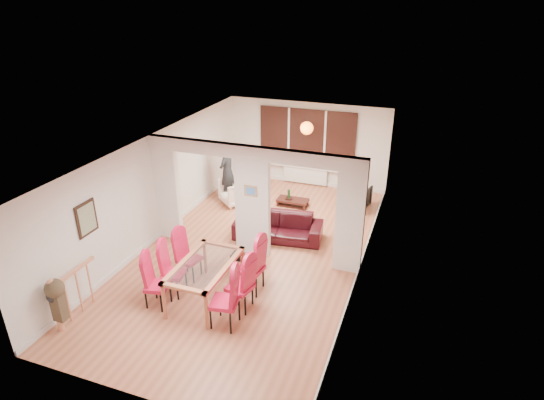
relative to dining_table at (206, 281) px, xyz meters
The scene contains 24 objects.
floor 2.03m from the dining_table, 83.84° to the left, with size 5.00×9.00×0.01m, color #BA6B4B.
room_walls 2.18m from the dining_table, 83.84° to the left, with size 5.00×9.00×2.60m, color silver, non-canonical shape.
divider_wall 2.18m from the dining_table, 83.84° to the left, with size 5.00×0.18×2.60m, color white.
bay_window_blinds 6.51m from the dining_table, 88.10° to the left, with size 3.00×0.08×1.80m, color black.
radiator 6.38m from the dining_table, 88.08° to the left, with size 1.40×0.08×0.50m, color white.
pendant_light 5.58m from the dining_table, 84.44° to the left, with size 0.36×0.36×0.36m, color orange.
stair_newel 2.38m from the dining_table, 149.00° to the right, with size 0.40×1.20×1.10m, color tan, non-canonical shape.
wall_poster 2.59m from the dining_table, 169.36° to the right, with size 0.04×0.52×0.67m, color gray.
pillar_photo 2.24m from the dining_table, 83.52° to the left, with size 0.30×0.03×0.25m, color #4C8CD8.
dining_table is the anchor object (origin of this frame).
dining_chair_la 0.93m from the dining_table, 147.00° to the right, with size 0.42×0.42×1.04m, color #BE133A, non-canonical shape.
dining_chair_lb 0.70m from the dining_table, behind, with size 0.43×0.43×1.06m, color #BE133A, non-canonical shape.
dining_chair_lc 0.86m from the dining_table, 140.85° to the left, with size 0.42×0.42×1.05m, color #BE133A, non-canonical shape.
dining_chair_ra 0.92m from the dining_table, 40.32° to the right, with size 0.47×0.47×1.18m, color #BE133A, non-canonical shape.
dining_chair_rb 0.77m from the dining_table, ahead, with size 0.44×0.44×1.10m, color #BE133A, non-canonical shape.
dining_chair_rc 0.93m from the dining_table, 37.59° to the left, with size 0.47×0.47×1.19m, color #BE133A, non-canonical shape.
sofa 2.86m from the dining_table, 79.21° to the left, with size 2.15×0.84×0.63m, color black.
armchair 4.52m from the dining_table, 106.54° to the left, with size 0.77×0.80×0.72m, color silver.
person 4.83m from the dining_table, 109.59° to the left, with size 0.42×0.63×1.74m, color black.
television 5.67m from the dining_table, 67.02° to the left, with size 0.12×0.95×0.55m, color black.
coffee_table 4.73m from the dining_table, 86.08° to the left, with size 0.88×0.44×0.20m, color #341712, non-canonical shape.
bottle 4.73m from the dining_table, 87.64° to the left, with size 0.07×0.07×0.29m, color #143F19.
bowl 4.69m from the dining_table, 87.38° to the left, with size 0.20×0.20×0.05m, color #341712.
shoes 1.63m from the dining_table, 91.31° to the left, with size 0.25×0.27×0.10m, color black, non-canonical shape.
Camera 1 is at (3.52, -8.53, 5.56)m, focal length 30.00 mm.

